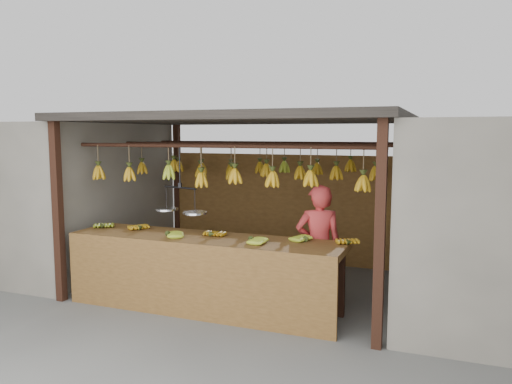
% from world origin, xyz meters
% --- Properties ---
extents(ground, '(80.00, 80.00, 0.00)m').
position_xyz_m(ground, '(0.00, 0.00, 0.00)').
color(ground, '#5B5B57').
extents(stall, '(4.30, 3.30, 2.40)m').
position_xyz_m(stall, '(0.00, 0.33, 1.97)').
color(stall, black).
rests_on(stall, ground).
extents(neighbor_left, '(3.00, 3.00, 2.30)m').
position_xyz_m(neighbor_left, '(-3.60, 0.00, 1.15)').
color(neighbor_left, slate).
rests_on(neighbor_left, ground).
extents(counter, '(3.57, 0.78, 0.96)m').
position_xyz_m(counter, '(-0.12, -1.23, 0.71)').
color(counter, brown).
rests_on(counter, ground).
extents(hanging_bananas, '(3.65, 2.25, 0.39)m').
position_xyz_m(hanging_bananas, '(0.00, 0.00, 1.62)').
color(hanging_bananas, '#AE7D12').
rests_on(hanging_bananas, ground).
extents(balance_scale, '(0.77, 0.43, 0.83)m').
position_xyz_m(balance_scale, '(-0.51, -1.00, 1.22)').
color(balance_scale, black).
rests_on(balance_scale, ground).
extents(vendor, '(0.65, 0.53, 1.54)m').
position_xyz_m(vendor, '(1.16, -0.59, 0.77)').
color(vendor, '#BF3333').
rests_on(vendor, ground).
extents(bag_bundles, '(0.08, 0.26, 1.27)m').
position_xyz_m(bag_bundles, '(1.94, 1.35, 1.01)').
color(bag_bundles, red).
rests_on(bag_bundles, ground).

